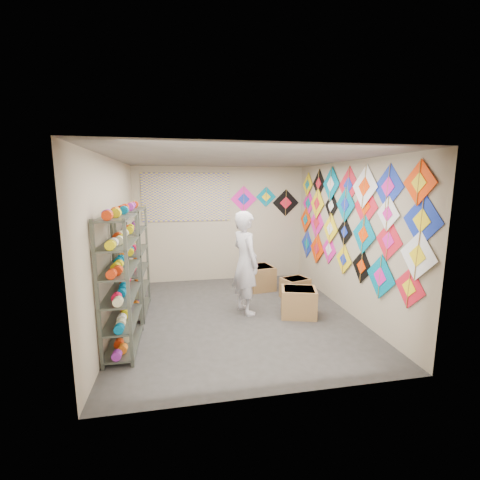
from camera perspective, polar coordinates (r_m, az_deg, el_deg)
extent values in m
plane|color=#322F2B|center=(5.86, -0.44, -13.17)|extent=(4.50, 4.50, 0.00)
plane|color=tan|center=(7.67, -3.40, 2.80)|extent=(4.00, 0.00, 4.00)
plane|color=tan|center=(3.34, 6.38, -6.60)|extent=(4.00, 0.00, 4.00)
plane|color=tan|center=(5.49, -21.46, -0.70)|extent=(0.00, 4.50, 4.50)
plane|color=tan|center=(6.14, 18.24, 0.54)|extent=(0.00, 4.50, 4.50)
plane|color=slate|center=(5.41, -0.47, 14.19)|extent=(4.50, 4.50, 0.00)
cube|color=#4C5147|center=(4.73, -20.43, -7.26)|extent=(0.40, 1.10, 1.90)
cube|color=#4C5147|center=(5.97, -18.35, -3.63)|extent=(0.40, 1.10, 1.90)
cylinder|color=#EE0D3A|center=(4.25, -21.60, -7.91)|extent=(0.12, 0.10, 0.12)
cylinder|color=orange|center=(4.43, -21.13, -7.16)|extent=(0.12, 0.10, 0.12)
cylinder|color=yellow|center=(4.61, -20.70, -6.47)|extent=(0.12, 0.10, 0.12)
cylinder|color=silver|center=(4.80, -20.31, -5.84)|extent=(0.12, 0.10, 0.12)
cylinder|color=red|center=(4.98, -19.94, -5.25)|extent=(0.12, 0.10, 0.12)
cylinder|color=purple|center=(5.16, -19.60, -4.70)|extent=(0.12, 0.10, 0.12)
cylinder|color=beige|center=(5.49, -19.06, -3.82)|extent=(0.12, 0.10, 0.12)
cylinder|color=#015B84|center=(5.67, -18.78, -3.37)|extent=(0.12, 0.10, 0.12)
cylinder|color=#EE0D3A|center=(5.86, -18.52, -2.95)|extent=(0.12, 0.10, 0.12)
cylinder|color=orange|center=(6.04, -18.27, -2.55)|extent=(0.12, 0.10, 0.12)
cylinder|color=yellow|center=(6.23, -18.04, -2.17)|extent=(0.12, 0.10, 0.12)
cylinder|color=silver|center=(6.42, -17.83, -1.82)|extent=(0.12, 0.10, 0.12)
cube|color=red|center=(4.81, 27.90, -7.50)|extent=(0.02, 0.58, 0.58)
cube|color=#007495|center=(5.26, 23.69, -6.01)|extent=(0.02, 0.69, 0.69)
cube|color=black|center=(5.70, 20.84, -4.41)|extent=(0.03, 0.58, 0.58)
cube|color=yellow|center=(6.18, 17.94, -3.31)|extent=(0.01, 0.56, 0.56)
cube|color=#E11A99|center=(6.73, 15.53, -1.62)|extent=(0.02, 0.61, 0.61)
cube|color=#FF3800|center=(7.22, 13.50, -1.49)|extent=(0.03, 0.66, 0.66)
cube|color=#162FAF|center=(7.76, 11.83, -0.66)|extent=(0.01, 0.68, 0.68)
cube|color=white|center=(4.60, 29.07, -2.46)|extent=(0.03, 0.65, 0.65)
cube|color=red|center=(5.07, 24.92, -0.07)|extent=(0.03, 0.60, 0.60)
cube|color=#007495|center=(5.57, 21.13, 0.91)|extent=(0.04, 0.66, 0.65)
cube|color=black|center=(6.14, 18.12, 1.39)|extent=(0.01, 0.53, 0.53)
cube|color=yellow|center=(6.60, 15.75, 1.96)|extent=(0.02, 0.61, 0.61)
cube|color=#E11A99|center=(7.23, 13.46, 3.08)|extent=(0.04, 0.71, 0.71)
cube|color=#FF3800|center=(7.76, 11.59, 3.57)|extent=(0.04, 0.62, 0.62)
cube|color=#162FAF|center=(4.55, 29.65, 3.02)|extent=(0.01, 0.68, 0.68)
cube|color=white|center=(5.05, 24.80, 4.26)|extent=(0.01, 0.51, 0.51)
cube|color=red|center=(5.56, 21.41, 5.62)|extent=(0.03, 0.68, 0.68)
cube|color=#007495|center=(6.08, 18.22, 6.00)|extent=(0.02, 0.65, 0.65)
cube|color=black|center=(6.60, 15.94, 5.87)|extent=(0.03, 0.55, 0.55)
cube|color=yellow|center=(7.17, 13.54, 6.33)|extent=(0.03, 0.67, 0.67)
cube|color=#E11A99|center=(7.66, 12.06, 6.38)|extent=(0.03, 0.64, 0.64)
cube|color=#FF3800|center=(4.59, 29.27, 8.89)|extent=(0.01, 0.58, 0.58)
cube|color=#162FAF|center=(5.10, 24.88, 8.60)|extent=(0.04, 0.67, 0.67)
cube|color=white|center=(5.57, 21.27, 8.83)|extent=(0.04, 0.71, 0.71)
cube|color=red|center=(6.04, 18.72, 9.16)|extent=(0.03, 0.69, 0.69)
cube|color=#007495|center=(6.60, 15.86, 9.55)|extent=(0.02, 0.69, 0.69)
cube|color=black|center=(7.16, 13.84, 9.73)|extent=(0.01, 0.61, 0.61)
cube|color=yellow|center=(7.68, 11.92, 9.60)|extent=(0.04, 0.55, 0.55)
cube|color=#E11A99|center=(7.70, 0.66, 7.28)|extent=(0.64, 0.02, 0.64)
cube|color=#007495|center=(7.82, 4.65, 7.65)|extent=(0.50, 0.02, 0.50)
cube|color=black|center=(7.98, 8.13, 6.56)|extent=(0.67, 0.02, 0.67)
cube|color=#524AA2|center=(7.55, -9.52, 7.51)|extent=(2.00, 0.01, 1.10)
imported|color=beige|center=(5.70, 0.96, -4.05)|extent=(0.93, 0.83, 1.84)
cube|color=olive|center=(5.83, 10.37, -10.82)|extent=(0.72, 0.65, 0.50)
cube|color=olive|center=(6.70, 9.78, -8.41)|extent=(0.61, 0.55, 0.41)
cube|color=olive|center=(7.15, 3.54, -6.66)|extent=(0.63, 0.68, 0.52)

